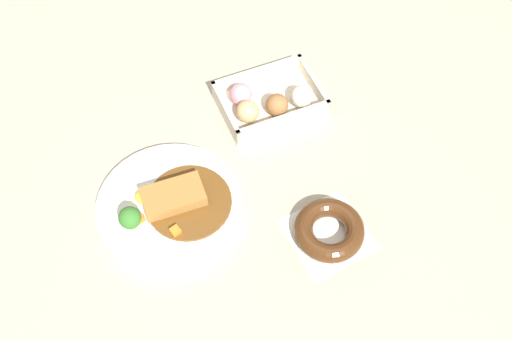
% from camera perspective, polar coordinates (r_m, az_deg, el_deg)
% --- Properties ---
extents(ground_plane, '(1.60, 1.60, 0.00)m').
position_cam_1_polar(ground_plane, '(1.08, -3.60, -0.29)').
color(ground_plane, '#B2A893').
extents(curry_plate, '(0.26, 0.26, 0.07)m').
position_cam_1_polar(curry_plate, '(1.04, -8.44, -3.37)').
color(curry_plate, white).
rests_on(curry_plate, ground_plane).
extents(donut_box, '(0.20, 0.14, 0.06)m').
position_cam_1_polar(donut_box, '(1.16, 1.25, 6.78)').
color(donut_box, beige).
rests_on(donut_box, ground_plane).
extents(chocolate_ring_donut, '(0.14, 0.14, 0.04)m').
position_cam_1_polar(chocolate_ring_donut, '(1.01, 7.17, -5.83)').
color(chocolate_ring_donut, white).
rests_on(chocolate_ring_donut, ground_plane).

